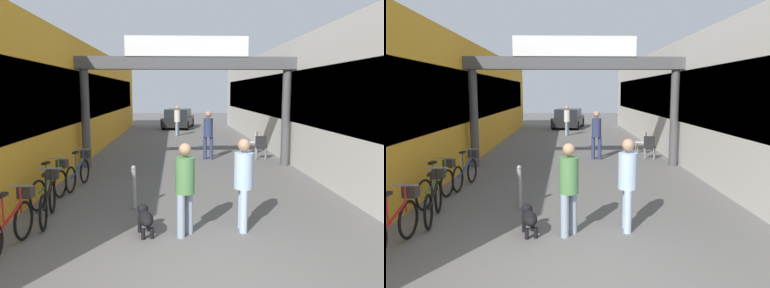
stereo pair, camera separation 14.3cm
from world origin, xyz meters
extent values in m
cube|color=gold|center=(-5.10, 11.00, 2.13)|extent=(3.00, 26.00, 4.26)
cube|color=black|center=(-3.62, 11.00, 2.34)|extent=(0.04, 23.40, 1.70)
cube|color=beige|center=(5.10, 11.00, 2.13)|extent=(3.00, 26.00, 4.26)
cube|color=black|center=(3.62, 11.00, 2.34)|extent=(0.04, 23.40, 1.70)
cylinder|color=#4C4C4F|center=(-3.35, 8.01, 1.62)|extent=(0.28, 0.28, 3.23)
cylinder|color=#4C4C4F|center=(3.35, 8.01, 1.62)|extent=(0.28, 0.28, 3.23)
cube|color=#4C4C4F|center=(0.00, 8.01, 3.43)|extent=(7.40, 0.44, 0.40)
cube|color=white|center=(0.00, 7.81, 3.95)|extent=(3.96, 0.10, 0.64)
cylinder|color=#8C9EB2|center=(-0.30, 1.74, 0.38)|extent=(0.20, 0.20, 0.76)
cylinder|color=#8C9EB2|center=(-0.15, 1.93, 0.38)|extent=(0.20, 0.20, 0.76)
cylinder|color=#4C7F47|center=(-0.22, 1.83, 1.08)|extent=(0.48, 0.48, 0.63)
sphere|color=tan|center=(-0.22, 1.83, 1.53)|extent=(0.30, 0.30, 0.22)
cylinder|color=#A5BFE0|center=(0.83, 2.15, 0.39)|extent=(0.15, 0.15, 0.78)
cylinder|color=#A5BFE0|center=(0.82, 1.91, 0.39)|extent=(0.15, 0.15, 0.78)
cylinder|color=#A5BFE0|center=(0.83, 2.03, 1.11)|extent=(0.36, 0.36, 0.65)
sphere|color=tan|center=(0.83, 2.03, 1.57)|extent=(0.23, 0.23, 0.22)
cylinder|color=navy|center=(0.95, 9.26, 0.42)|extent=(0.16, 0.16, 0.84)
cylinder|color=navy|center=(0.72, 9.31, 0.42)|extent=(0.16, 0.16, 0.84)
cylinder|color=navy|center=(0.83, 9.29, 1.19)|extent=(0.40, 0.40, 0.69)
sphere|color=tan|center=(0.83, 9.29, 1.69)|extent=(0.28, 0.28, 0.24)
cylinder|color=#8C9EB2|center=(-0.31, 16.89, 0.40)|extent=(0.17, 0.17, 0.80)
cylinder|color=#8C9EB2|center=(-0.24, 17.12, 0.40)|extent=(0.17, 0.17, 0.80)
cylinder|color=silver|center=(-0.27, 17.01, 1.13)|extent=(0.42, 0.42, 0.66)
sphere|color=tan|center=(-0.27, 17.01, 1.60)|extent=(0.28, 0.28, 0.23)
ellipsoid|color=black|center=(-0.92, 1.86, 0.31)|extent=(0.40, 0.64, 0.24)
sphere|color=black|center=(-0.99, 2.12, 0.39)|extent=(0.25, 0.25, 0.20)
sphere|color=white|center=(-0.96, 2.03, 0.30)|extent=(0.17, 0.17, 0.14)
cylinder|color=black|center=(-1.04, 2.01, 0.09)|extent=(0.09, 0.09, 0.19)
cylinder|color=black|center=(-0.89, 2.05, 0.09)|extent=(0.09, 0.09, 0.19)
cylinder|color=black|center=(-0.95, 1.67, 0.09)|extent=(0.09, 0.09, 0.19)
cylinder|color=black|center=(-0.80, 1.71, 0.09)|extent=(0.09, 0.09, 0.19)
torus|color=black|center=(-2.98, 1.77, 0.34)|extent=(0.09, 0.67, 0.67)
cube|color=red|center=(-3.01, 1.26, 0.52)|extent=(0.10, 0.94, 0.34)
cylinder|color=red|center=(-3.02, 1.14, 0.74)|extent=(0.03, 0.03, 0.42)
cube|color=black|center=(-3.02, 1.14, 0.96)|extent=(0.11, 0.23, 0.05)
cylinder|color=red|center=(-2.98, 1.71, 0.72)|extent=(0.03, 0.03, 0.46)
cylinder|color=gray|center=(-2.98, 1.71, 0.96)|extent=(0.46, 0.06, 0.03)
cube|color=#332D28|center=(-2.97, 1.91, 0.80)|extent=(0.25, 0.22, 0.20)
torus|color=black|center=(-2.95, 3.19, 0.34)|extent=(0.16, 0.67, 0.67)
torus|color=black|center=(-2.79, 2.18, 0.34)|extent=(0.16, 0.67, 0.67)
cube|color=black|center=(-2.87, 2.68, 0.52)|extent=(0.19, 0.94, 0.34)
cylinder|color=black|center=(-2.85, 2.56, 0.74)|extent=(0.04, 0.04, 0.42)
cube|color=black|center=(-2.85, 2.56, 0.96)|extent=(0.13, 0.23, 0.05)
cylinder|color=black|center=(-2.94, 3.13, 0.72)|extent=(0.04, 0.04, 0.46)
cylinder|color=gray|center=(-2.94, 3.13, 0.96)|extent=(0.46, 0.10, 0.03)
cube|color=#332D28|center=(-2.97, 3.32, 0.80)|extent=(0.27, 0.24, 0.20)
torus|color=black|center=(-3.13, 4.34, 0.34)|extent=(0.16, 0.67, 0.67)
torus|color=black|center=(-3.29, 3.33, 0.34)|extent=(0.16, 0.67, 0.67)
cube|color=#338C4C|center=(-3.21, 3.83, 0.52)|extent=(0.19, 0.94, 0.34)
cylinder|color=#338C4C|center=(-3.23, 3.71, 0.74)|extent=(0.04, 0.04, 0.42)
cube|color=black|center=(-3.23, 3.71, 0.96)|extent=(0.13, 0.23, 0.05)
cylinder|color=#338C4C|center=(-3.14, 4.28, 0.72)|extent=(0.04, 0.04, 0.46)
cylinder|color=gray|center=(-3.14, 4.28, 0.96)|extent=(0.46, 0.10, 0.03)
cube|color=#332D28|center=(-3.11, 4.47, 0.80)|extent=(0.27, 0.24, 0.20)
torus|color=black|center=(-2.90, 5.77, 0.34)|extent=(0.12, 0.67, 0.67)
torus|color=black|center=(-3.00, 4.76, 0.34)|extent=(0.12, 0.67, 0.67)
cube|color=#234C9E|center=(-2.95, 5.26, 0.52)|extent=(0.13, 0.94, 0.34)
cylinder|color=#234C9E|center=(-2.96, 5.14, 0.74)|extent=(0.04, 0.04, 0.42)
cube|color=black|center=(-2.96, 5.14, 0.96)|extent=(0.12, 0.23, 0.05)
cylinder|color=#234C9E|center=(-2.90, 5.71, 0.72)|extent=(0.04, 0.04, 0.46)
cylinder|color=gray|center=(-2.90, 5.71, 0.96)|extent=(0.46, 0.07, 0.03)
cube|color=#332D28|center=(-2.88, 5.91, 0.80)|extent=(0.26, 0.22, 0.20)
cylinder|color=gray|center=(-1.28, 3.40, 0.44)|extent=(0.10, 0.10, 0.87)
sphere|color=gray|center=(-1.28, 3.40, 0.90)|extent=(0.10, 0.10, 0.10)
cylinder|color=gray|center=(2.71, 9.45, 0.23)|extent=(0.04, 0.04, 0.45)
cylinder|color=gray|center=(3.04, 9.34, 0.23)|extent=(0.04, 0.04, 0.45)
cylinder|color=gray|center=(2.61, 9.13, 0.23)|extent=(0.04, 0.04, 0.45)
cylinder|color=gray|center=(2.93, 9.02, 0.23)|extent=(0.04, 0.04, 0.45)
cube|color=black|center=(2.82, 9.23, 0.47)|extent=(0.51, 0.51, 0.04)
cube|color=black|center=(2.76, 9.06, 0.69)|extent=(0.39, 0.17, 0.40)
cylinder|color=gray|center=(2.52, 10.46, 0.23)|extent=(0.04, 0.04, 0.45)
cylinder|color=gray|center=(2.65, 10.77, 0.23)|extent=(0.04, 0.04, 0.45)
cylinder|color=gray|center=(2.84, 10.33, 0.23)|extent=(0.04, 0.04, 0.45)
cylinder|color=gray|center=(2.97, 10.64, 0.23)|extent=(0.04, 0.04, 0.45)
cube|color=silver|center=(2.74, 10.55, 0.47)|extent=(0.52, 0.52, 0.04)
cube|color=silver|center=(2.91, 10.48, 0.69)|extent=(0.19, 0.38, 0.40)
cube|color=black|center=(-0.16, 21.69, 0.48)|extent=(2.37, 4.23, 0.60)
cube|color=#1E2328|center=(-0.19, 21.55, 1.06)|extent=(1.91, 2.42, 0.55)
cylinder|color=black|center=(-0.72, 23.25, 0.30)|extent=(0.29, 0.62, 0.60)
cylinder|color=black|center=(0.85, 23.00, 0.30)|extent=(0.29, 0.62, 0.60)
cylinder|color=black|center=(-1.18, 20.39, 0.30)|extent=(0.29, 0.62, 0.60)
cylinder|color=black|center=(0.39, 20.14, 0.30)|extent=(0.29, 0.62, 0.60)
camera|label=1|loc=(-0.39, -4.47, 2.51)|focal=35.00mm
camera|label=2|loc=(-0.24, -4.48, 2.51)|focal=35.00mm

